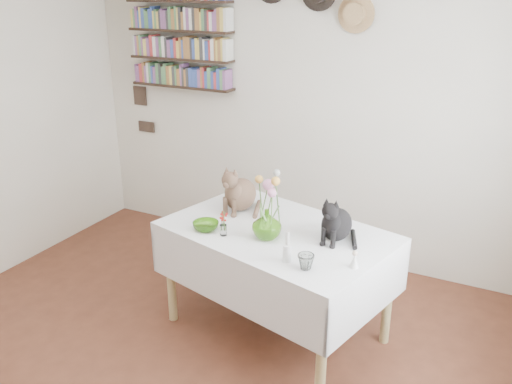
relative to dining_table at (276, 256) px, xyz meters
The scene contains 13 objects.
room 1.27m from the dining_table, 110.61° to the right, with size 4.08×4.58×2.58m.
dining_table is the anchor object (origin of this frame).
tabby_cat 0.56m from the dining_table, 151.40° to the left, with size 0.23×0.29×0.34m, color brown, non-canonical shape.
black_cat 0.52m from the dining_table, ahead, with size 0.20×0.26×0.31m, color black, non-canonical shape.
flower_vase 0.32m from the dining_table, 93.03° to the right, with size 0.18×0.18×0.19m, color #8BD43F.
green_bowl 0.51m from the dining_table, 153.76° to the right, with size 0.17×0.17×0.05m, color #8BD43F.
drinking_glass 0.58m from the dining_table, 47.19° to the right, with size 0.10×0.10×0.09m, color white.
candlestick 0.49m from the dining_table, 56.91° to the right, with size 0.05×0.05×0.19m.
berry_jar 0.44m from the dining_table, 140.70° to the right, with size 0.04×0.04×0.18m.
porcelain_figurine 0.68m from the dining_table, 22.39° to the right, with size 0.05×0.05×0.10m.
flower_bouquet 0.54m from the dining_table, 93.14° to the right, with size 0.17×0.12×0.39m.
bookshelf_unit 2.26m from the dining_table, 142.09° to the left, with size 1.00×0.16×0.91m.
wall_art_plaques 2.41m from the dining_table, 148.69° to the left, with size 0.21×0.02×0.44m.
Camera 1 is at (1.71, -1.89, 2.27)m, focal length 38.00 mm.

